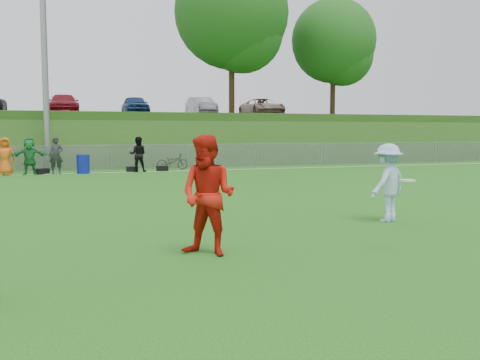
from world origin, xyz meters
name	(u,v)px	position (x,y,z in m)	size (l,w,h in m)	color
ground	(235,256)	(0.00, 0.00, 0.00)	(120.00, 120.00, 0.00)	#1A5712
sideline_far	(115,172)	(0.00, 18.00, 0.01)	(60.00, 0.10, 0.01)	white
fence	(110,157)	(0.00, 20.00, 0.65)	(58.00, 0.06, 1.30)	gray
light_pole	(44,35)	(-3.00, 20.80, 6.71)	(1.20, 0.40, 12.15)	gray
berm	(95,138)	(0.00, 31.00, 1.50)	(120.00, 18.00, 3.00)	#274E16
parking_lot	(92,116)	(0.00, 33.00, 3.05)	(120.00, 12.00, 0.10)	black
tree_green_near	(234,17)	(8.16, 24.42, 9.03)	(7.14, 7.14, 9.95)	black
tree_green_far	(336,45)	(16.16, 25.92, 7.96)	(5.88, 5.88, 8.19)	black
car_row	(76,105)	(-1.17, 32.00, 3.82)	(32.04, 5.18, 1.44)	silver
spectator_row	(43,156)	(-3.16, 18.00, 0.85)	(8.31, 0.81, 1.69)	red
gear_bags	(136,169)	(1.04, 18.10, 0.13)	(8.02, 0.54, 0.26)	black
player_red_center	(208,195)	(-0.37, 0.23, 0.96)	(0.93, 0.73, 1.92)	red
player_blue	(388,183)	(4.19, 2.03, 0.85)	(1.10, 0.63, 1.70)	#ACC9EF
frisbee	(407,180)	(2.66, -0.71, 1.19)	(0.25, 0.25, 0.02)	silver
recycling_bin	(83,164)	(-1.43, 17.95, 0.44)	(0.59, 0.59, 0.88)	#0D1B95
bicycle	(172,161)	(3.00, 19.00, 0.42)	(0.56, 1.60, 0.84)	#2B2B2E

